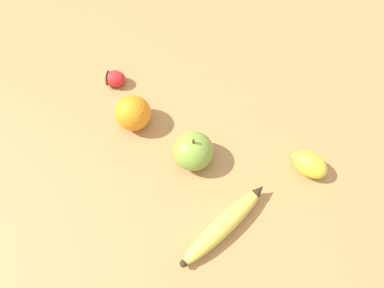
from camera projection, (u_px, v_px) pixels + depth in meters
name	position (u px, v px, depth m)	size (l,w,h in m)	color
ground_plane	(183.00, 158.00, 0.79)	(3.00, 3.00, 0.00)	#A87A47
banana	(224.00, 225.00, 0.71)	(0.06, 0.22, 0.04)	#DBCC4C
orange	(133.00, 113.00, 0.80)	(0.08, 0.08, 0.08)	orange
strawberry	(114.00, 79.00, 0.86)	(0.06, 0.06, 0.04)	red
apple	(193.00, 151.00, 0.76)	(0.08, 0.08, 0.09)	olive
lemon	(310.00, 165.00, 0.76)	(0.08, 0.07, 0.05)	yellow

